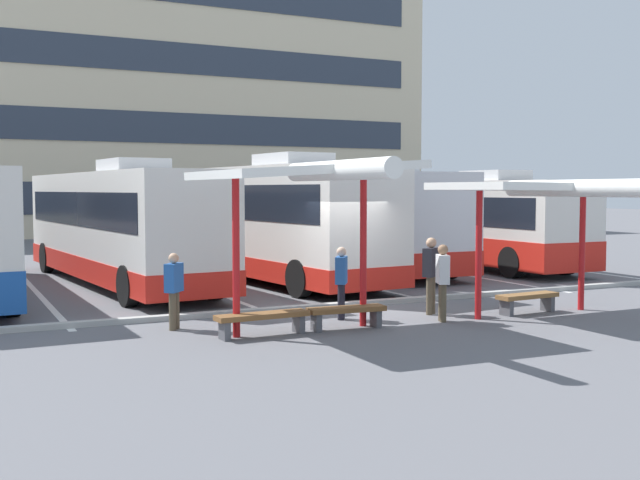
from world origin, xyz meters
name	(u,v)px	position (x,y,z in m)	size (l,w,h in m)	color
ground_plane	(351,306)	(0.00, 0.00, 0.00)	(160.00, 160.00, 0.00)	slate
terminal_building	(90,102)	(0.04, 35.61, 8.43)	(43.62, 11.36, 19.60)	beige
coach_bus_1	(118,227)	(-4.12, 6.84, 1.71)	(3.54, 12.39, 3.63)	silver
coach_bus_2	(271,221)	(0.29, 5.70, 1.82)	(3.67, 10.94, 3.83)	silver
coach_bus_3	(364,221)	(4.32, 7.08, 1.71)	(2.69, 10.17, 3.66)	silver
coach_bus_4	(471,223)	(8.48, 6.54, 1.57)	(2.60, 10.48, 3.45)	silver
lane_stripe_1	(35,290)	(-6.50, 6.49, 0.00)	(0.16, 14.00, 0.01)	white
lane_stripe_2	(186,282)	(-2.17, 6.49, 0.00)	(0.16, 14.00, 0.01)	white
lane_stripe_3	(315,275)	(2.17, 6.49, 0.00)	(0.16, 14.00, 0.01)	white
lane_stripe_4	(426,269)	(6.50, 6.49, 0.00)	(0.16, 14.00, 0.01)	white
lane_stripe_5	(522,264)	(10.84, 6.49, 0.00)	(0.16, 14.00, 0.01)	white
waiting_shelter_0	(308,174)	(-2.43, -2.75, 3.09)	(3.75, 5.11, 3.35)	red
bench_0	(262,319)	(-3.33, -2.61, 0.34)	(1.86, 0.50, 0.45)	brown
bench_1	(346,313)	(-1.53, -2.63, 0.33)	(1.63, 0.54, 0.45)	brown
waiting_shelter_1	(542,190)	(3.06, -3.10, 2.78)	(3.96, 4.59, 3.00)	red
bench_2	(527,299)	(3.06, -2.70, 0.33)	(1.60, 0.53, 0.45)	brown
platform_kerb	(352,304)	(0.00, -0.07, 0.06)	(44.00, 0.24, 0.12)	#ADADA8
waiting_passenger_0	(443,277)	(0.71, -2.75, 0.94)	(0.40, 0.52, 1.64)	brown
waiting_passenger_1	(431,270)	(1.03, -1.85, 1.01)	(0.54, 0.46, 1.73)	brown
waiting_passenger_2	(174,286)	(-4.65, -1.19, 0.87)	(0.46, 0.48, 1.54)	brown
waiting_passenger_3	(341,278)	(-1.09, -1.56, 0.89)	(0.44, 0.50, 1.57)	black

